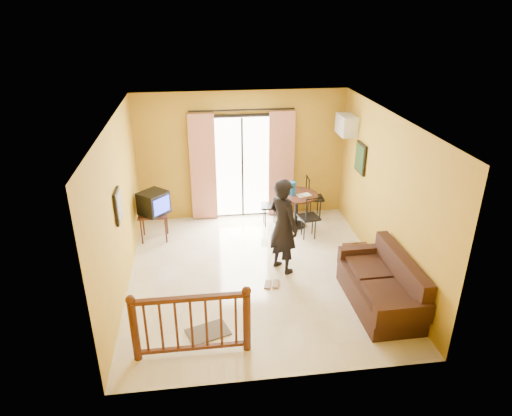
{
  "coord_description": "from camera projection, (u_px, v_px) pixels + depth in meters",
  "views": [
    {
      "loc": [
        -0.93,
        -6.89,
        4.46
      ],
      "look_at": [
        0.0,
        0.2,
        1.2
      ],
      "focal_mm": 32.0,
      "sensor_mm": 36.0,
      "label": 1
    }
  ],
  "objects": [
    {
      "name": "coffee_table",
      "position": [
        361.0,
        260.0,
        8.14
      ],
      "size": [
        0.46,
        0.83,
        0.37
      ],
      "color": "black",
      "rests_on": "ground"
    },
    {
      "name": "television",
      "position": [
        154.0,
        203.0,
        9.05
      ],
      "size": [
        0.68,
        0.68,
        0.46
      ],
      "rotation": [
        0.0,
        0.0,
        0.82
      ],
      "color": "black",
      "rests_on": "tv_table"
    },
    {
      "name": "dining_chairs",
      "position": [
        297.0,
        226.0,
        9.92
      ],
      "size": [
        1.49,
        1.4,
        0.95
      ],
      "color": "black",
      "rests_on": "ground"
    },
    {
      "name": "tv_table",
      "position": [
        153.0,
        217.0,
        9.17
      ],
      "size": [
        0.57,
        0.48,
        0.58
      ],
      "color": "black",
      "rests_on": "ground"
    },
    {
      "name": "serving_tray",
      "position": [
        304.0,
        195.0,
        9.54
      ],
      "size": [
        0.32,
        0.26,
        0.02
      ],
      "primitive_type": "cube",
      "rotation": [
        0.0,
        0.0,
        0.3
      ],
      "color": "beige",
      "rests_on": "dining_table"
    },
    {
      "name": "air_conditioner",
      "position": [
        346.0,
        125.0,
        9.29
      ],
      "size": [
        0.31,
        0.6,
        0.4
      ],
      "color": "white",
      "rests_on": "room_shell"
    },
    {
      "name": "water_jug",
      "position": [
        292.0,
        188.0,
        9.55
      ],
      "size": [
        0.15,
        0.15,
        0.28
      ],
      "primitive_type": "cylinder",
      "color": "blue",
      "rests_on": "dining_table"
    },
    {
      "name": "bowl",
      "position": [
        358.0,
        246.0,
        8.27
      ],
      "size": [
        0.19,
        0.19,
        0.06
      ],
      "primitive_type": "imported",
      "rotation": [
        0.0,
        0.0,
        -0.0
      ],
      "color": "brown",
      "rests_on": "coffee_table"
    },
    {
      "name": "sofa",
      "position": [
        383.0,
        287.0,
        7.21
      ],
      "size": [
        0.88,
        1.84,
        0.88
      ],
      "rotation": [
        0.0,
        0.0,
        0.02
      ],
      "color": "#321A13",
      "rests_on": "ground"
    },
    {
      "name": "standing_person",
      "position": [
        283.0,
        226.0,
        7.96
      ],
      "size": [
        0.7,
        0.76,
        1.75
      ],
      "primitive_type": "imported",
      "rotation": [
        0.0,
        0.0,
        2.15
      ],
      "color": "black",
      "rests_on": "ground"
    },
    {
      "name": "sandals",
      "position": [
        272.0,
        284.0,
        7.84
      ],
      "size": [
        0.3,
        0.27,
        0.03
      ],
      "color": "brown",
      "rests_on": "ground"
    },
    {
      "name": "picture_left",
      "position": [
        118.0,
        206.0,
        7.09
      ],
      "size": [
        0.05,
        0.42,
        0.52
      ],
      "color": "black",
      "rests_on": "room_shell"
    },
    {
      "name": "balcony_door",
      "position": [
        242.0,
        166.0,
        9.88
      ],
      "size": [
        2.25,
        0.14,
        2.46
      ],
      "color": "black",
      "rests_on": "ground"
    },
    {
      "name": "room_shell",
      "position": [
        257.0,
        185.0,
        7.47
      ],
      "size": [
        5.0,
        5.0,
        5.0
      ],
      "color": "white",
      "rests_on": "ground"
    },
    {
      "name": "doormat",
      "position": [
        208.0,
        332.0,
        6.72
      ],
      "size": [
        0.7,
        0.57,
        0.02
      ],
      "primitive_type": "cube",
      "rotation": [
        0.0,
        0.0,
        0.33
      ],
      "color": "#554D44",
      "rests_on": "ground"
    },
    {
      "name": "ground",
      "position": [
        257.0,
        273.0,
        8.18
      ],
      "size": [
        5.0,
        5.0,
        0.0
      ],
      "primitive_type": "plane",
      "color": "beige",
      "rests_on": "ground"
    },
    {
      "name": "stair_balustrade",
      "position": [
        191.0,
        321.0,
        6.09
      ],
      "size": [
        1.63,
        0.13,
        1.04
      ],
      "color": "#471E0F",
      "rests_on": "ground"
    },
    {
      "name": "botanical_print",
      "position": [
        360.0,
        158.0,
        8.93
      ],
      "size": [
        0.05,
        0.5,
        0.6
      ],
      "color": "black",
      "rests_on": "room_shell"
    },
    {
      "name": "dining_table",
      "position": [
        297.0,
        201.0,
        9.68
      ],
      "size": [
        0.89,
        0.89,
        0.74
      ],
      "color": "black",
      "rests_on": "ground"
    }
  ]
}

